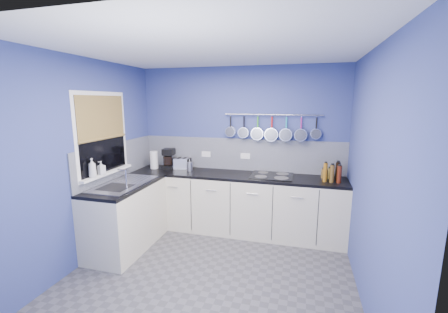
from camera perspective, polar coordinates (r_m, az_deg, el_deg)
The scene contains 44 objects.
floor at distance 3.67m, azimuth -2.51°, elevation -22.00°, with size 3.20×3.00×0.02m, color #47474C.
ceiling at distance 3.13m, azimuth -2.91°, elevation 20.54°, with size 3.20×3.00×0.02m, color white.
wall_back at distance 4.61m, azimuth 3.09°, elevation 1.68°, with size 3.20×0.02×2.50m, color navy.
wall_front at distance 1.87m, azimuth -17.46°, elevation -12.77°, with size 3.20×0.02×2.50m, color navy.
wall_left at distance 3.97m, azimuth -25.42°, elevation -0.85°, with size 0.02×3.00×2.50m, color navy.
wall_right at distance 3.10m, azimuth 27.05°, elevation -4.04°, with size 0.02×3.00×2.50m, color navy.
backsplash_back at distance 4.60m, azimuth 3.02°, elevation 0.41°, with size 3.20×0.02×0.50m, color #8B8E9E.
backsplash_left at distance 4.43m, azimuth -20.10°, elevation -0.64°, with size 0.02×1.80×0.50m, color #8B8E9E.
cabinet_run_back at distance 4.52m, azimuth 2.14°, elevation -9.25°, with size 3.20×0.60×0.86m, color beige.
worktop_back at distance 4.39m, azimuth 2.18°, elevation -3.72°, with size 3.20×0.60×0.04m, color black.
cabinet_run_left at distance 4.24m, azimuth -18.58°, elevation -11.23°, with size 0.60×1.20×0.86m, color beige.
worktop_left at distance 4.09m, azimuth -18.96°, elevation -5.37°, with size 0.60×1.20×0.04m, color black.
window_frame at distance 4.13m, azimuth -22.70°, elevation 4.00°, with size 0.01×1.00×1.10m, color white.
window_glass at distance 4.13m, azimuth -22.64°, elevation 4.00°, with size 0.01×0.90×1.00m, color black.
bamboo_blind at distance 4.10m, azimuth -22.78°, elevation 7.12°, with size 0.01×0.90×0.55m, color olive.
window_sill at distance 4.20m, azimuth -21.92°, elevation -2.98°, with size 0.10×0.98×0.03m, color white.
sink_unit at distance 4.09m, azimuth -18.98°, elevation -5.05°, with size 0.50×0.95×0.01m, color silver.
mixer_tap at distance 3.82m, azimuth -18.61°, elevation -4.14°, with size 0.12×0.08×0.26m, color silver, non-canonical shape.
socket_left at distance 4.74m, azimuth -3.53°, elevation 0.46°, with size 0.15×0.01×0.09m, color white.
socket_right at distance 4.57m, azimuth 4.21°, elevation 0.08°, with size 0.15×0.01×0.09m, color white.
pot_rail at distance 4.41m, azimuth 9.41°, elevation 8.08°, with size 0.02×0.02×1.45m, color silver.
soap_bottle_a at distance 3.93m, azimuth -24.39°, elevation -2.05°, with size 0.09×0.09×0.24m, color white.
soap_bottle_b at distance 4.06m, azimuth -22.92°, elevation -2.04°, with size 0.08×0.08×0.17m, color white.
paper_towel at distance 4.85m, azimuth -13.54°, elevation -0.65°, with size 0.13×0.13×0.28m, color white.
coffee_maker at distance 4.76m, azimuth -10.85°, elevation -0.47°, with size 0.18×0.20×0.33m, color black, non-canonical shape.
toaster at distance 4.77m, azimuth -8.24°, elevation -1.34°, with size 0.26×0.15×0.17m, color silver.
canister at distance 4.60m, azimuth -6.72°, elevation -1.96°, with size 0.09×0.09×0.14m, color silver.
hob at distance 4.33m, azimuth 9.36°, elevation -3.70°, with size 0.60×0.53×0.01m, color black.
pan_0 at distance 4.53m, azimuth 1.27°, elevation 6.07°, with size 0.16×0.06×0.35m, color silver, non-canonical shape.
pan_1 at distance 4.48m, azimuth 3.91°, elevation 5.94°, with size 0.17×0.08×0.36m, color silver, non-canonical shape.
pan_2 at distance 4.44m, azimuth 6.59°, elevation 5.70°, with size 0.19×0.08×0.38m, color silver, non-canonical shape.
pan_3 at distance 4.42m, azimuth 9.32°, elevation 5.52°, with size 0.20×0.08×0.39m, color silver, non-canonical shape.
pan_4 at distance 4.40m, azimuth 12.08°, elevation 5.50°, with size 0.19×0.11×0.38m, color silver, non-canonical shape.
pan_5 at distance 4.39m, azimuth 14.84°, elevation 5.39°, with size 0.19×0.10×0.38m, color silver, non-canonical shape.
pan_6 at distance 4.40m, azimuth 17.62°, elevation 5.47°, with size 0.15×0.05×0.34m, color silver, non-canonical shape.
condiment_0 at distance 4.39m, azimuth 21.41°, elevation -2.97°, with size 0.06×0.06×0.18m, color #3F721E.
condiment_1 at distance 4.37m, azimuth 20.00°, elevation -3.14°, with size 0.06×0.06×0.15m, color olive.
condiment_2 at distance 4.38m, azimuth 18.92°, elevation -3.17°, with size 0.07×0.07×0.13m, color brown.
condiment_3 at distance 4.30m, azimuth 21.36°, elevation -2.72°, with size 0.06×0.06×0.26m, color black.
condiment_4 at distance 4.31m, azimuth 20.40°, elevation -3.53°, with size 0.06×0.06×0.12m, color #265919.
condiment_5 at distance 4.27m, azimuth 19.30°, elevation -3.41°, with size 0.05×0.05×0.15m, color black.
condiment_6 at distance 4.18m, azimuth 21.63°, elevation -3.29°, with size 0.06×0.06×0.23m, color #4C190C.
condiment_7 at distance 4.17m, azimuth 20.40°, elevation -3.19°, with size 0.06×0.06×0.24m, color brown.
condiment_8 at distance 4.17m, azimuth 19.20°, elevation -2.96°, with size 0.05×0.05×0.26m, color #8C5914.
Camera 1 is at (0.95, -2.94, 1.98)m, focal length 23.35 mm.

